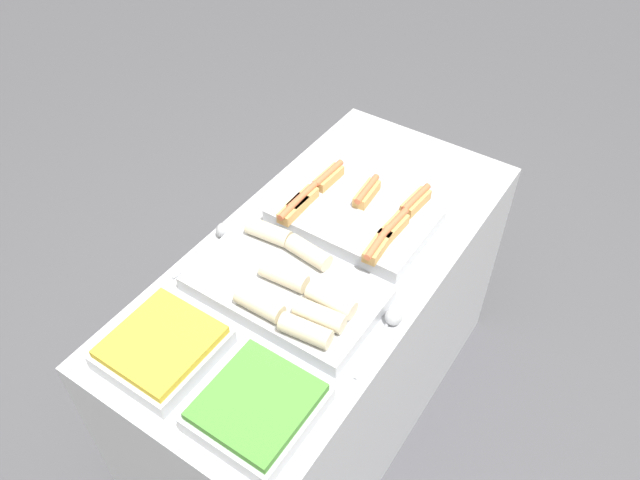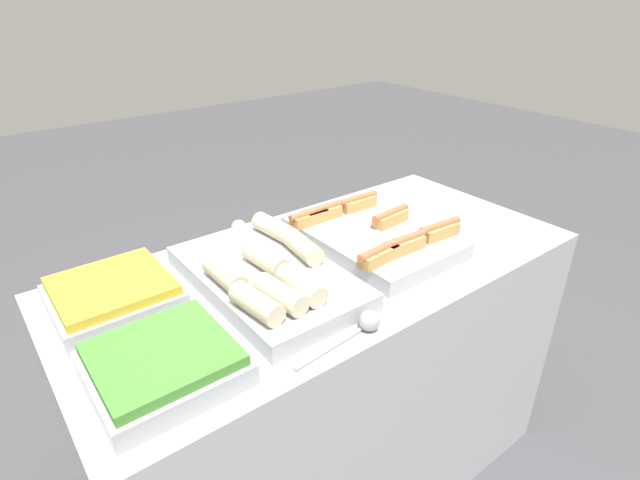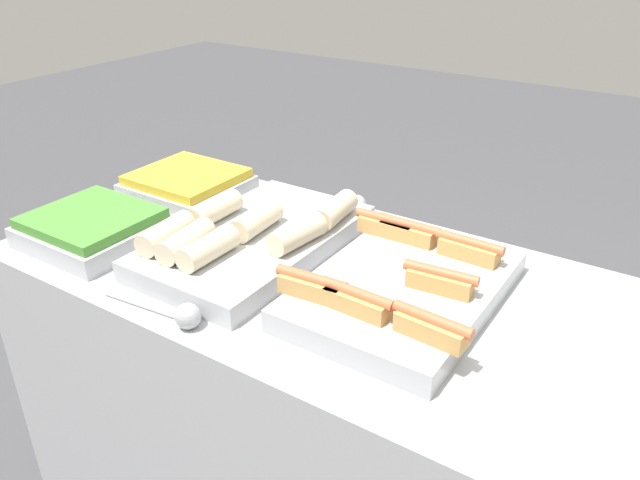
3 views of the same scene
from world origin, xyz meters
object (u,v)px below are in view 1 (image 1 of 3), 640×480
Objects in this scene: tray_hotdogs at (354,214)px; tray_wraps at (288,288)px; tray_side_back at (163,347)px; serving_spoon_near at (391,321)px; tray_side_front at (258,407)px; serving_spoon_far at (220,234)px.

tray_wraps is (-0.39, -0.01, 0.00)m from tray_hotdogs.
tray_wraps reaches higher than tray_side_back.
serving_spoon_near is at bearing -47.13° from tray_side_back.
tray_side_front reaches higher than serving_spoon_near.
tray_side_front is 1.00× the size of tray_side_back.
tray_side_front is at bearing -131.49° from serving_spoon_far.
tray_side_back is (0.00, 0.32, 0.00)m from tray_side_front.
serving_spoon_near is (0.07, -0.30, -0.02)m from tray_wraps.
tray_side_front is at bearing 162.07° from serving_spoon_near.
tray_side_front is at bearing -155.32° from tray_wraps.
tray_side_back is 0.46m from serving_spoon_far.
serving_spoon_far is (0.43, 0.49, -0.01)m from tray_side_front.
serving_spoon_near is (0.43, -0.46, -0.01)m from tray_side_back.
tray_wraps is 2.16× the size of serving_spoon_far.
tray_wraps is 0.31m from serving_spoon_near.
tray_hotdogs is 0.90× the size of tray_wraps.
tray_side_back is at bearing 132.87° from serving_spoon_near.
tray_wraps is 0.39m from tray_side_back.
serving_spoon_near and serving_spoon_far have the same top height.
tray_hotdogs is 0.76m from tray_side_front.
tray_side_front reaches higher than serving_spoon_far.
tray_side_back reaches higher than serving_spoon_far.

